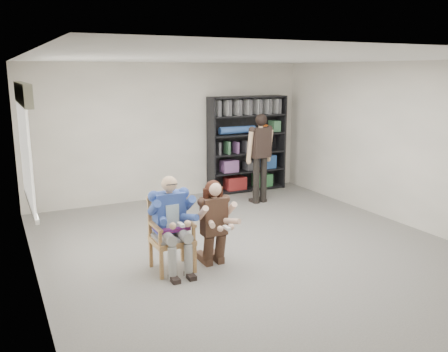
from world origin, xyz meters
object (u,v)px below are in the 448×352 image
armchair (172,234)px  seated_man (172,224)px  kneeling_woman (215,224)px  standing_man (260,159)px  bookshelf (247,144)px

armchair → seated_man: (0.00, 0.00, 0.15)m
kneeling_woman → standing_man: 3.33m
seated_man → kneeling_woman: size_ratio=1.09×
armchair → bookshelf: 4.57m
armchair → bookshelf: bearing=48.2°
armchair → standing_man: 3.67m
kneeling_woman → bookshelf: bearing=55.1°
armchair → seated_man: seated_man is taller
bookshelf → standing_man: bookshelf is taller
bookshelf → armchair: bearing=-131.8°
kneeling_woman → armchair: bearing=168.3°
bookshelf → seated_man: bearing=-131.8°
armchair → bookshelf: size_ratio=0.48×
seated_man → kneeling_woman: (0.58, -0.12, -0.06)m
seated_man → bookshelf: size_ratio=0.62×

